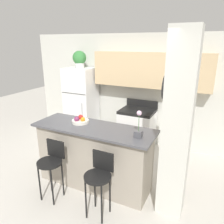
{
  "coord_description": "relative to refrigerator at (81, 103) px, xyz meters",
  "views": [
    {
      "loc": [
        1.69,
        -2.79,
        2.35
      ],
      "look_at": [
        0.0,
        0.69,
        1.11
      ],
      "focal_mm": 35.0,
      "sensor_mm": 36.0,
      "label": 1
    }
  ],
  "objects": [
    {
      "name": "bar_stool_left",
      "position": [
        0.9,
        -2.2,
        -0.27
      ],
      "size": [
        0.38,
        0.38,
        0.93
      ],
      "color": "black",
      "rests_on": "ground_plane"
    },
    {
      "name": "pillar_right",
      "position": [
        2.61,
        -1.68,
        0.4
      ],
      "size": [
        0.38,
        0.33,
        2.55
      ],
      "color": "silver",
      "rests_on": "ground_plane"
    },
    {
      "name": "counter_bar",
      "position": [
        1.32,
        -1.64,
        -0.35
      ],
      "size": [
        2.0,
        0.69,
        1.06
      ],
      "color": "gray",
      "rests_on": "ground_plane"
    },
    {
      "name": "trash_bin",
      "position": [
        0.57,
        -0.21,
        -0.69
      ],
      "size": [
        0.28,
        0.28,
        0.38
      ],
      "color": "black",
      "rests_on": "ground_plane"
    },
    {
      "name": "wall_back",
      "position": [
        1.47,
        0.29,
        0.6
      ],
      "size": [
        5.6,
        0.38,
        2.55
      ],
      "color": "silver",
      "rests_on": "ground_plane"
    },
    {
      "name": "orchid_vase",
      "position": [
        2.1,
        -1.7,
        0.3
      ],
      "size": [
        0.11,
        0.11,
        0.4
      ],
      "color": "#4C4C51",
      "rests_on": "counter_bar"
    },
    {
      "name": "bar_stool_right",
      "position": [
        1.73,
        -2.2,
        -0.27
      ],
      "size": [
        0.38,
        0.38,
        0.93
      ],
      "color": "black",
      "rests_on": "ground_plane"
    },
    {
      "name": "potted_plant_on_fridge",
      "position": [
        -0.0,
        0.0,
        1.1
      ],
      "size": [
        0.32,
        0.32,
        0.4
      ],
      "color": "silver",
      "rests_on": "refrigerator"
    },
    {
      "name": "fruit_bowl",
      "position": [
        1.02,
        -1.57,
        0.21
      ],
      "size": [
        0.28,
        0.28,
        0.12
      ],
      "color": "silver",
      "rests_on": "counter_bar"
    },
    {
      "name": "stove_range",
      "position": [
        1.49,
        0.01,
        -0.42
      ],
      "size": [
        0.75,
        0.64,
        1.07
      ],
      "color": "white",
      "rests_on": "ground_plane"
    },
    {
      "name": "ground_plane",
      "position": [
        1.32,
        -1.64,
        -0.88
      ],
      "size": [
        14.0,
        14.0,
        0.0
      ],
      "primitive_type": "plane",
      "color": "beige"
    },
    {
      "name": "refrigerator",
      "position": [
        0.0,
        0.0,
        0.0
      ],
      "size": [
        0.7,
        0.65,
        1.77
      ],
      "color": "white",
      "rests_on": "ground_plane"
    }
  ]
}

